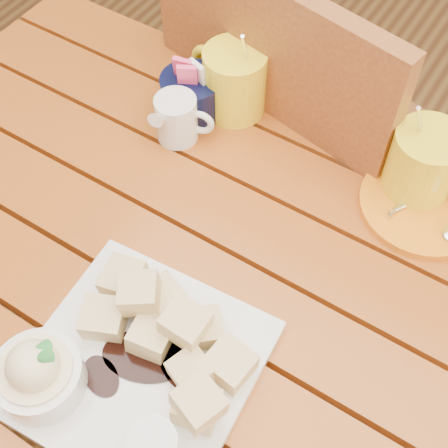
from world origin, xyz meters
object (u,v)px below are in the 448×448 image
Objects in this scene: dessert_plate at (122,364)px; coffee_mug_right at (425,165)px; table at (204,315)px; orange_saucer at (424,205)px; coffee_mug_left at (233,80)px; chair_far at (301,147)px.

coffee_mug_right reaches higher than dessert_plate.
table is 6.41× the size of orange_saucer.
orange_saucer is (0.02, -0.03, -0.05)m from coffee_mug_right.
orange_saucer is at bearing 6.08° from coffee_mug_left.
orange_saucer is at bearing 64.01° from dessert_plate.
chair_far reaches higher than dessert_plate.
coffee_mug_right is at bearing 58.25° from table.
orange_saucer is at bearing 52.70° from table.
chair_far reaches higher than coffee_mug_right.
dessert_plate is 1.70× the size of coffee_mug_right.
table is 0.21m from dessert_plate.
chair_far reaches higher than table.
coffee_mug_left is 1.00× the size of coffee_mug_right.
dessert_plate is 0.49m from orange_saucer.
dessert_plate is at bearing -114.08° from coffee_mug_right.
coffee_mug_left is at bearing 114.68° from table.
chair_far is (0.07, 0.15, -0.26)m from coffee_mug_left.
coffee_mug_left is (-0.14, 0.30, 0.17)m from table.
coffee_mug_right is 0.06m from orange_saucer.
chair_far reaches higher than coffee_mug_left.
chair_far is (-0.07, 0.45, -0.10)m from table.
table is 1.23× the size of chair_far.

